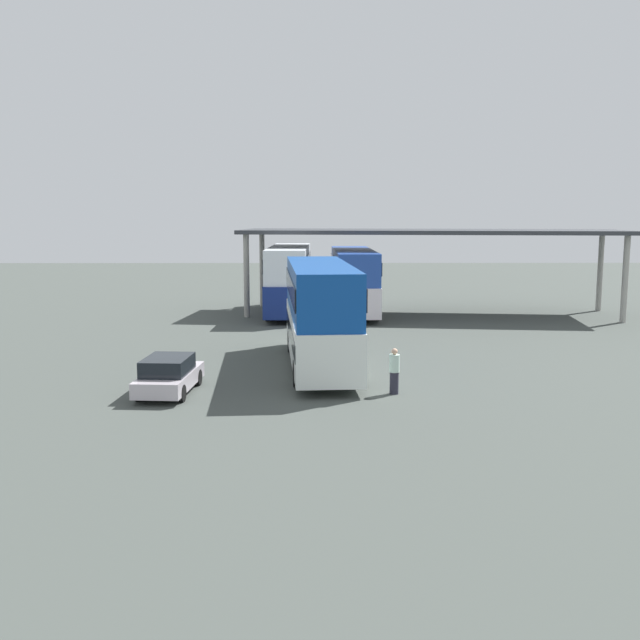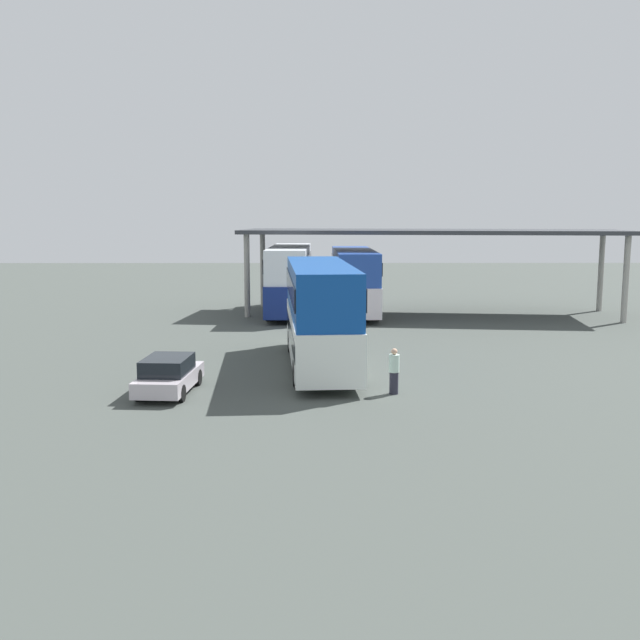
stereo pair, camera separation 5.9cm
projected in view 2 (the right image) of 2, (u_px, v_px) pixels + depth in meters
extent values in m
plane|color=#414742|center=(320.00, 388.00, 26.83)|extent=(140.00, 140.00, 0.00)
cube|color=silver|center=(320.00, 336.00, 30.32)|extent=(3.19, 11.16, 1.92)
cube|color=#0D3F91|center=(320.00, 289.00, 30.03)|extent=(3.10, 10.94, 2.08)
cube|color=black|center=(320.00, 331.00, 30.29)|extent=(3.20, 10.72, 0.65)
cube|color=black|center=(320.00, 286.00, 30.02)|extent=(3.20, 10.72, 0.83)
cube|color=black|center=(312.00, 312.00, 35.67)|extent=(2.11, 0.24, 1.15)
cube|color=orange|center=(312.00, 294.00, 35.53)|extent=(1.74, 0.19, 0.36)
cylinder|color=black|center=(291.00, 341.00, 33.73)|extent=(0.34, 1.02, 1.00)
cylinder|color=black|center=(339.00, 341.00, 33.89)|extent=(0.34, 1.02, 1.00)
cylinder|color=black|center=(297.00, 373.00, 26.99)|extent=(0.34, 1.02, 1.00)
cylinder|color=black|center=(356.00, 372.00, 27.15)|extent=(0.34, 1.02, 1.00)
cube|color=#BAB1B9|center=(169.00, 379.00, 26.01)|extent=(1.93, 4.06, 0.55)
cube|color=black|center=(167.00, 365.00, 25.73)|extent=(1.67, 2.28, 0.58)
cylinder|color=black|center=(159.00, 377.00, 27.29)|extent=(0.24, 0.61, 0.60)
cylinder|color=black|center=(198.00, 377.00, 27.20)|extent=(0.24, 0.61, 0.60)
cylinder|color=black|center=(139.00, 393.00, 24.87)|extent=(0.24, 0.61, 0.60)
cylinder|color=black|center=(181.00, 393.00, 24.77)|extent=(0.24, 0.61, 0.60)
cube|color=navy|center=(290.00, 293.00, 46.82)|extent=(2.71, 11.01, 1.91)
cube|color=white|center=(290.00, 263.00, 46.53)|extent=(2.63, 10.79, 2.07)
cube|color=black|center=(290.00, 290.00, 46.78)|extent=(2.74, 10.57, 0.65)
cube|color=black|center=(290.00, 261.00, 46.51)|extent=(2.74, 10.57, 0.83)
cube|color=black|center=(294.00, 281.00, 52.14)|extent=(2.11, 0.14, 1.15)
cube|color=orange|center=(294.00, 269.00, 52.01)|extent=(1.74, 0.12, 0.36)
cylinder|color=black|center=(277.00, 300.00, 50.31)|extent=(0.30, 1.01, 1.00)
cylinder|color=black|center=(309.00, 300.00, 50.28)|extent=(0.30, 1.01, 1.00)
cylinder|color=black|center=(268.00, 313.00, 43.59)|extent=(0.30, 1.01, 1.00)
cylinder|color=black|center=(305.00, 313.00, 43.56)|extent=(0.30, 1.01, 1.00)
cube|color=silver|center=(354.00, 294.00, 46.96)|extent=(2.68, 11.19, 1.81)
cube|color=#20439B|center=(354.00, 265.00, 46.69)|extent=(2.60, 10.96, 1.96)
cube|color=black|center=(354.00, 291.00, 46.93)|extent=(2.71, 10.74, 0.62)
cube|color=black|center=(354.00, 263.00, 46.67)|extent=(2.71, 10.74, 0.78)
cube|color=black|center=(349.00, 282.00, 52.38)|extent=(2.17, 0.13, 1.09)
cube|color=orange|center=(349.00, 270.00, 52.26)|extent=(1.78, 0.10, 0.36)
cylinder|color=black|center=(334.00, 299.00, 50.47)|extent=(0.29, 1.00, 1.00)
cylinder|color=black|center=(367.00, 299.00, 50.51)|extent=(0.29, 1.00, 1.00)
cylinder|color=black|center=(339.00, 313.00, 43.62)|extent=(0.29, 1.00, 1.00)
cylinder|color=black|center=(377.00, 313.00, 43.66)|extent=(0.29, 1.00, 1.00)
cube|color=#33353A|center=(430.00, 232.00, 46.08)|extent=(24.54, 9.19, 0.25)
cylinder|color=#9E9B93|center=(601.00, 272.00, 47.90)|extent=(0.36, 0.36, 5.16)
cylinder|color=#9E9B93|center=(626.00, 279.00, 42.65)|extent=(0.36, 0.36, 5.16)
cylinder|color=#9E9B93|center=(263.00, 269.00, 50.30)|extent=(0.36, 0.36, 5.16)
cylinder|color=#9E9B93|center=(247.00, 276.00, 45.05)|extent=(0.36, 0.36, 5.16)
cylinder|color=#262633|center=(394.00, 383.00, 25.86)|extent=(0.32, 0.32, 0.80)
cylinder|color=#B2CFC0|center=(394.00, 363.00, 25.75)|extent=(0.38, 0.38, 0.63)
sphere|color=tan|center=(394.00, 351.00, 25.69)|extent=(0.22, 0.22, 0.22)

